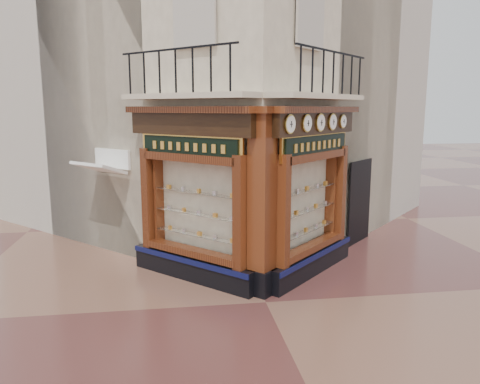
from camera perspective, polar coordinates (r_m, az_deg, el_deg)
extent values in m
plane|color=#512926|center=(9.90, 3.16, -13.28)|extent=(80.00, 80.00, 0.00)
cube|color=beige|center=(15.31, -1.38, 17.92)|extent=(11.31, 11.31, 12.00)
cube|color=#BBB1A3|center=(17.61, -10.69, 15.10)|extent=(11.31, 11.31, 11.00)
cube|color=#BBB1A3|center=(18.12, 5.72, 15.08)|extent=(11.31, 11.31, 11.00)
cube|color=black|center=(11.07, -5.83, -9.20)|extent=(2.72, 2.72, 0.55)
cube|color=#0B0E38|center=(10.87, -6.53, -8.39)|extent=(2.50, 2.50, 0.12)
cube|color=#351409|center=(9.79, 0.07, -2.59)|extent=(0.37, 0.37, 2.45)
cube|color=#351409|center=(11.65, -11.04, -0.72)|extent=(0.37, 0.37, 2.45)
cube|color=#FFF7C1|center=(10.91, -4.79, -1.43)|extent=(1.80, 1.80, 2.10)
cube|color=black|center=(10.47, -6.08, 8.27)|extent=(2.69, 2.69, 0.50)
cube|color=#351409|center=(10.41, -6.38, 9.96)|extent=(2.86, 2.86, 0.14)
cube|color=black|center=(11.53, 8.73, -8.46)|extent=(2.72, 2.72, 0.55)
cube|color=#0B0E38|center=(11.39, 9.61, -7.60)|extent=(2.50, 2.50, 0.12)
cube|color=#351409|center=(9.96, 5.16, -2.42)|extent=(0.37, 0.37, 2.45)
cube|color=#351409|center=(12.38, 11.98, -0.11)|extent=(0.37, 0.37, 2.45)
cube|color=#FFF7C1|center=(11.31, 7.46, -1.07)|extent=(1.80, 1.80, 2.10)
cube|color=black|center=(10.95, 9.11, 8.28)|extent=(2.69, 2.69, 0.50)
cube|color=#351409|center=(10.91, 9.49, 9.89)|extent=(2.86, 2.86, 0.14)
cube|color=black|center=(10.25, 2.62, -10.77)|extent=(0.78, 0.78, 0.55)
cube|color=#351409|center=(9.73, 2.71, -0.13)|extent=(0.64, 0.64, 3.50)
cube|color=#351409|center=(9.58, 2.80, 9.99)|extent=(0.85, 0.85, 0.14)
cube|color=beige|center=(10.40, -6.49, 11.56)|extent=(2.97, 2.97, 0.12)
cube|color=black|center=(10.23, -7.92, 16.89)|extent=(2.36, 2.36, 0.04)
cube|color=beige|center=(10.91, 9.63, 11.41)|extent=(2.97, 2.97, 0.12)
cube|color=black|center=(10.82, 11.40, 16.41)|extent=(2.36, 2.36, 0.04)
cylinder|color=gold|center=(9.66, 6.08, 8.23)|extent=(0.32, 0.32, 0.40)
cylinder|color=white|center=(9.64, 6.23, 8.22)|extent=(0.26, 0.26, 0.34)
cube|color=black|center=(9.64, 6.31, 8.22)|extent=(0.02, 0.02, 0.13)
cube|color=black|center=(9.64, 6.31, 8.22)|extent=(0.08, 0.08, 0.01)
cylinder|color=gold|center=(10.28, 8.12, 8.30)|extent=(0.31, 0.31, 0.39)
cylinder|color=white|center=(10.26, 8.27, 8.29)|extent=(0.25, 0.25, 0.33)
cube|color=black|center=(10.25, 8.35, 8.29)|extent=(0.02, 0.02, 0.13)
cube|color=black|center=(10.25, 8.35, 8.29)|extent=(0.08, 0.08, 0.01)
cylinder|color=gold|center=(10.83, 9.73, 8.35)|extent=(0.32, 0.32, 0.41)
cylinder|color=white|center=(10.81, 9.87, 8.34)|extent=(0.26, 0.26, 0.35)
cube|color=black|center=(10.81, 9.94, 8.34)|extent=(0.02, 0.02, 0.14)
cube|color=black|center=(10.81, 9.94, 8.34)|extent=(0.08, 0.08, 0.01)
cylinder|color=gold|center=(11.38, 11.17, 8.39)|extent=(0.32, 0.32, 0.40)
cylinder|color=white|center=(11.37, 11.30, 8.38)|extent=(0.26, 0.26, 0.34)
cube|color=black|center=(11.36, 11.37, 8.38)|extent=(0.02, 0.02, 0.13)
cube|color=black|center=(11.36, 11.37, 8.38)|extent=(0.08, 0.08, 0.01)
cylinder|color=gold|center=(11.90, 12.39, 8.41)|extent=(0.27, 0.27, 0.34)
cylinder|color=white|center=(11.89, 12.52, 8.41)|extent=(0.22, 0.22, 0.29)
cube|color=black|center=(11.88, 12.59, 8.40)|extent=(0.02, 0.02, 0.11)
cube|color=black|center=(11.88, 12.59, 8.40)|extent=(0.07, 0.07, 0.01)
cube|color=gold|center=(10.47, -6.18, 5.52)|extent=(2.15, 2.15, 0.57)
cube|color=black|center=(10.44, -6.33, 5.51)|extent=(2.00, 2.00, 0.43)
cube|color=gold|center=(10.96, 9.22, 5.66)|extent=(2.21, 2.21, 0.59)
cube|color=black|center=(10.94, 9.41, 5.65)|extent=(2.06, 2.06, 0.44)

